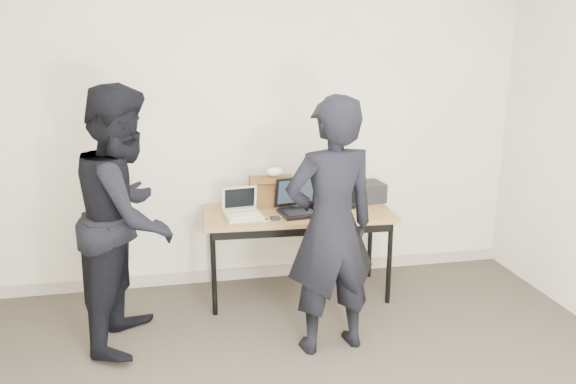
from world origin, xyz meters
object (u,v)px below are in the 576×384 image
object	(u,v)px
desk	(298,219)
person_typist	(331,227)
person_observer	(127,217)
laptop_beige	(243,211)
leather_satchel	(271,190)
equipment_box	(366,192)
laptop_center	(300,205)
laptop_right	(349,197)

from	to	relation	value
desk	person_typist	world-z (taller)	person_typist
person_observer	laptop_beige	bearing A→B (deg)	-52.28
desk	laptop_beige	size ratio (longest dim) A/B	5.01
leather_satchel	person_observer	distance (m)	1.29
equipment_box	leather_satchel	bearing A→B (deg)	177.48
laptop_beige	laptop_center	world-z (taller)	laptop_center
laptop_beige	person_typist	size ratio (longest dim) A/B	0.18
desk	laptop_center	size ratio (longest dim) A/B	3.97
desk	leather_satchel	world-z (taller)	leather_satchel
person_typist	person_observer	size ratio (longest dim) A/B	0.97
desk	person_typist	bearing A→B (deg)	-84.80
laptop_beige	leather_satchel	size ratio (longest dim) A/B	0.83
desk	equipment_box	size ratio (longest dim) A/B	5.45
laptop_beige	equipment_box	size ratio (longest dim) A/B	1.09
desk	person_observer	size ratio (longest dim) A/B	0.86
laptop_beige	laptop_center	xyz separation A→B (m)	(0.46, 0.03, 0.02)
person_observer	equipment_box	bearing A→B (deg)	-59.32
desk	laptop_right	bearing A→B (deg)	24.32
laptop_center	person_observer	distance (m)	1.36
leather_satchel	person_typist	distance (m)	1.09
laptop_right	person_typist	world-z (taller)	person_typist
desk	laptop_right	size ratio (longest dim) A/B	4.13
laptop_center	person_typist	world-z (taller)	person_typist
laptop_center	laptop_right	size ratio (longest dim) A/B	1.04
desk	leather_satchel	bearing A→B (deg)	131.11
laptop_beige	person_typist	world-z (taller)	person_typist
desk	laptop_right	distance (m)	0.52
laptop_center	person_typist	xyz separation A→B (m)	(0.02, -0.83, 0.09)
laptop_center	person_typist	distance (m)	0.83
laptop_beige	laptop_center	distance (m)	0.46
laptop_center	leather_satchel	distance (m)	0.31
laptop_center	equipment_box	bearing A→B (deg)	11.10
leather_satchel	person_typist	world-z (taller)	person_typist
laptop_center	laptop_right	world-z (taller)	laptop_center
laptop_beige	person_typist	xyz separation A→B (m)	(0.49, -0.79, 0.10)
leather_satchel	person_observer	size ratio (longest dim) A/B	0.21
laptop_right	person_typist	size ratio (longest dim) A/B	0.21
equipment_box	person_observer	world-z (taller)	person_observer
desk	laptop_beige	world-z (taller)	laptop_beige
equipment_box	person_typist	xyz separation A→B (m)	(-0.60, -1.03, 0.07)
laptop_center	equipment_box	distance (m)	0.65
laptop_beige	laptop_right	world-z (taller)	laptop_beige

